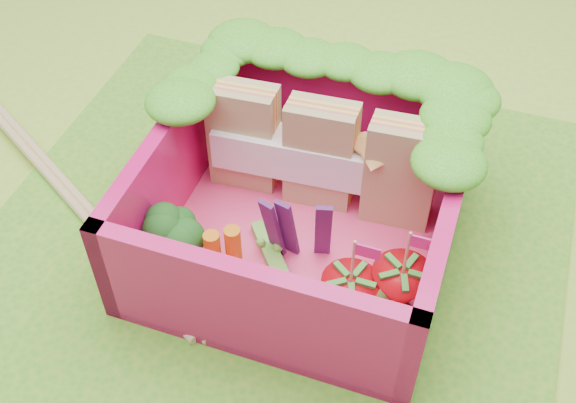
# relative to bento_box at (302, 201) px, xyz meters

# --- Properties ---
(ground) EXTENTS (14.00, 14.00, 0.00)m
(ground) POSITION_rel_bento_box_xyz_m (-0.13, -0.03, -0.31)
(ground) COLOR #9BBF35
(ground) RESTS_ON ground
(placemat) EXTENTS (2.60, 2.60, 0.03)m
(placemat) POSITION_rel_bento_box_xyz_m (-0.13, -0.03, -0.29)
(placemat) COLOR #4DA325
(placemat) RESTS_ON ground
(bento_floor) EXTENTS (1.30, 1.30, 0.05)m
(bento_floor) POSITION_rel_bento_box_xyz_m (0.00, -0.00, -0.25)
(bento_floor) COLOR #FF417D
(bento_floor) RESTS_ON placemat
(bento_box) EXTENTS (1.30, 1.30, 0.55)m
(bento_box) POSITION_rel_bento_box_xyz_m (0.00, 0.00, 0.00)
(bento_box) COLOR #D51161
(bento_box) RESTS_ON placemat
(lettuce_ruffle) EXTENTS (1.43, 0.77, 0.11)m
(lettuce_ruffle) POSITION_rel_bento_box_xyz_m (0.00, 0.46, 0.33)
(lettuce_ruffle) COLOR #25911A
(lettuce_ruffle) RESTS_ON bento_box
(sandwich_stack) EXTENTS (1.06, 0.24, 0.55)m
(sandwich_stack) POSITION_rel_bento_box_xyz_m (0.01, 0.26, 0.04)
(sandwich_stack) COLOR tan
(sandwich_stack) RESTS_ON bento_floor
(broccoli) EXTENTS (0.33, 0.33, 0.26)m
(broccoli) POSITION_rel_bento_box_xyz_m (-0.49, -0.33, -0.04)
(broccoli) COLOR #6EAB53
(broccoli) RESTS_ON bento_floor
(carrot_sticks) EXTENTS (0.14, 0.11, 0.27)m
(carrot_sticks) POSITION_rel_bento_box_xyz_m (-0.24, -0.31, -0.09)
(carrot_sticks) COLOR orange
(carrot_sticks) RESTS_ON bento_floor
(purple_wedges) EXTENTS (0.28, 0.10, 0.38)m
(purple_wedges) POSITION_rel_bento_box_xyz_m (0.01, -0.13, -0.04)
(purple_wedges) COLOR #42195A
(purple_wedges) RESTS_ON bento_floor
(strawberry_left) EXTENTS (0.23, 0.23, 0.47)m
(strawberry_left) POSITION_rel_bento_box_xyz_m (0.32, -0.35, -0.10)
(strawberry_left) COLOR red
(strawberry_left) RESTS_ON bento_floor
(strawberry_right) EXTENTS (0.25, 0.25, 0.49)m
(strawberry_right) POSITION_rel_bento_box_xyz_m (0.50, -0.25, -0.09)
(strawberry_right) COLOR red
(strawberry_right) RESTS_ON bento_floor
(snap_peas) EXTENTS (0.89, 0.50, 0.05)m
(snap_peas) POSITION_rel_bento_box_xyz_m (0.28, -0.21, -0.20)
(snap_peas) COLOR #59B438
(snap_peas) RESTS_ON bento_floor
(chopsticks) EXTENTS (1.85, 1.09, 0.04)m
(chopsticks) POSITION_rel_bento_box_xyz_m (-1.10, -0.13, -0.25)
(chopsticks) COLOR tan
(chopsticks) RESTS_ON placemat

